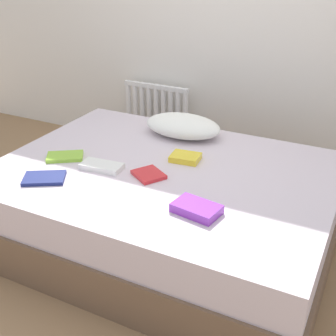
{
  "coord_description": "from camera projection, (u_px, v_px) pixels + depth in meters",
  "views": [
    {
      "loc": [
        1.07,
        -2.09,
        1.68
      ],
      "look_at": [
        0.0,
        0.05,
        0.48
      ],
      "focal_mm": 47.4,
      "sensor_mm": 36.0,
      "label": 1
    }
  ],
  "objects": [
    {
      "name": "ground_plane",
      "position": [
        165.0,
        238.0,
        2.85
      ],
      "size": [
        8.0,
        8.0,
        0.0
      ],
      "primitive_type": "plane",
      "color": "#93704C"
    },
    {
      "name": "bed",
      "position": [
        164.0,
        205.0,
        2.74
      ],
      "size": [
        2.0,
        1.5,
        0.5
      ],
      "color": "brown",
      "rests_on": "ground"
    },
    {
      "name": "radiator",
      "position": [
        156.0,
        113.0,
        3.93
      ],
      "size": [
        0.61,
        0.04,
        0.52
      ],
      "color": "white",
      "rests_on": "ground"
    },
    {
      "name": "pillow",
      "position": [
        183.0,
        126.0,
        3.05
      ],
      "size": [
        0.54,
        0.34,
        0.14
      ],
      "primitive_type": "ellipsoid",
      "color": "white",
      "rests_on": "bed"
    },
    {
      "name": "textbook_purple",
      "position": [
        196.0,
        209.0,
        2.18
      ],
      "size": [
        0.25,
        0.18,
        0.05
      ],
      "primitive_type": "cube",
      "rotation": [
        0.0,
        0.0,
        -0.16
      ],
      "color": "purple",
      "rests_on": "bed"
    },
    {
      "name": "textbook_yellow",
      "position": [
        185.0,
        158.0,
        2.72
      ],
      "size": [
        0.19,
        0.16,
        0.04
      ],
      "primitive_type": "cube",
      "rotation": [
        0.0,
        0.0,
        0.11
      ],
      "color": "yellow",
      "rests_on": "bed"
    },
    {
      "name": "textbook_lime",
      "position": [
        65.0,
        157.0,
        2.75
      ],
      "size": [
        0.26,
        0.24,
        0.02
      ],
      "primitive_type": "cube",
      "rotation": [
        0.0,
        0.0,
        0.59
      ],
      "color": "#8CC638",
      "rests_on": "bed"
    },
    {
      "name": "textbook_red",
      "position": [
        149.0,
        175.0,
        2.53
      ],
      "size": [
        0.22,
        0.22,
        0.02
      ],
      "primitive_type": "cube",
      "rotation": [
        0.0,
        0.0,
        -0.56
      ],
      "color": "red",
      "rests_on": "bed"
    },
    {
      "name": "textbook_navy",
      "position": [
        44.0,
        178.0,
        2.49
      ],
      "size": [
        0.28,
        0.25,
        0.02
      ],
      "primitive_type": "cube",
      "rotation": [
        0.0,
        0.0,
        0.54
      ],
      "color": "navy",
      "rests_on": "bed"
    },
    {
      "name": "textbook_white",
      "position": [
        102.0,
        166.0,
        2.61
      ],
      "size": [
        0.26,
        0.14,
        0.03
      ],
      "primitive_type": "cube",
      "rotation": [
        0.0,
        0.0,
        0.09
      ],
      "color": "white",
      "rests_on": "bed"
    }
  ]
}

